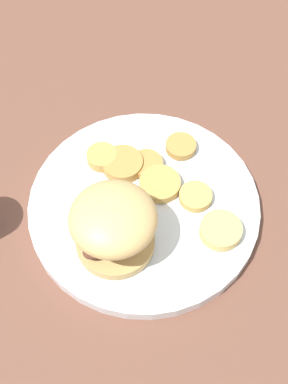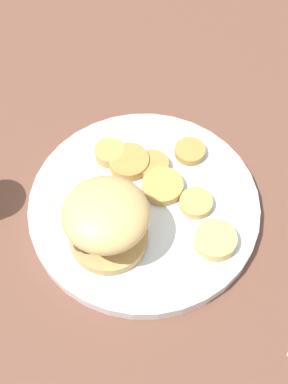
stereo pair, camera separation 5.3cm
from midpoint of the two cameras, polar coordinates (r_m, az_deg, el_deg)
name	(u,v)px [view 2 (the right image)]	position (r m, az deg, el deg)	size (l,w,h in m)	color
ground_plane	(144,210)	(0.72, 2.10, -2.05)	(4.00, 4.00, 0.00)	brown
dinner_plate	(144,206)	(0.71, 2.13, -1.59)	(0.31, 0.31, 0.02)	white
sandwich	(105,220)	(0.63, -1.82, -3.12)	(0.10, 0.11, 0.09)	tan
potato_round_0	(188,150)	(0.75, 6.71, 4.38)	(0.04, 0.04, 0.01)	#BC8942
potato_round_1	(163,186)	(0.71, 4.11, 0.51)	(0.06, 0.06, 0.01)	tan
potato_round_2	(196,203)	(0.70, 7.71, -1.29)	(0.04, 0.04, 0.01)	tan
potato_round_3	(153,165)	(0.73, 3.01, 2.78)	(0.04, 0.04, 0.01)	#BC8942
potato_round_4	(129,162)	(0.73, 0.45, 3.12)	(0.06, 0.06, 0.01)	#BC8942
potato_round_5	(110,152)	(0.74, -1.63, 4.12)	(0.04, 0.04, 0.01)	tan
potato_round_6	(215,240)	(0.68, 9.85, -5.21)	(0.05, 0.05, 0.01)	#DBB766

